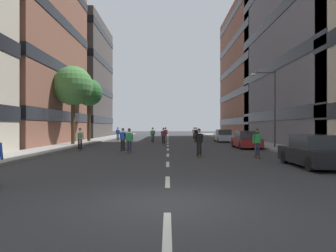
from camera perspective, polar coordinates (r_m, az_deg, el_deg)
name	(u,v)px	position (r m, az deg, el deg)	size (l,w,h in m)	color
ground_plane	(168,143)	(36.03, 0.00, -3.09)	(168.75, 168.75, 0.00)	#333335
sidewalk_left	(92,141)	(40.68, -13.56, -2.65)	(3.01, 77.34, 0.14)	gray
sidewalk_right	(244,141)	(40.67, 13.57, -2.65)	(3.01, 77.34, 0.14)	gray
lane_markings	(168,142)	(38.41, 0.00, -2.90)	(0.16, 67.20, 0.01)	silver
building_left_far	(70,80)	(57.62, -17.43, 8.03)	(12.25, 16.30, 19.82)	#4C4744
building_right_mid	(328,0)	(40.01, 27.00, 19.75)	(12.25, 23.77, 30.74)	slate
building_right_far	(267,71)	(57.83, 17.45, 9.46)	(12.25, 23.44, 22.74)	brown
parked_car_near	(224,136)	(39.17, 10.04, -1.82)	(1.82, 4.40, 1.52)	#B2B7BF
parked_car_mid	(314,152)	(16.21, 24.94, -4.35)	(1.82, 4.40, 1.52)	black
parked_car_far	(246,140)	(28.15, 14.04, -2.52)	(1.82, 4.40, 1.52)	maroon
street_tree_near	(89,93)	(39.24, -14.13, 5.83)	(3.24, 3.24, 7.47)	#4C3823
street_tree_mid	(73,86)	(33.13, -16.84, 6.95)	(3.94, 3.94, 7.82)	#4C3823
streetlamp_right	(271,101)	(28.54, 18.13, 4.42)	(2.13, 0.30, 6.50)	#3F3F44
skater_0	(257,142)	(19.84, 15.90, -2.74)	(0.53, 0.90, 1.78)	brown
skater_1	(199,141)	(20.07, 5.68, -2.71)	(0.56, 0.92, 1.78)	brown
skater_2	(153,134)	(36.56, -2.76, -1.46)	(0.55, 0.91, 1.78)	brown
skater_3	(129,139)	(22.63, -7.03, -2.41)	(0.55, 0.91, 1.78)	brown
skater_5	(123,138)	(24.82, -8.18, -2.20)	(0.57, 0.92, 1.78)	brown
skater_6	(164,135)	(33.04, -0.81, -1.61)	(0.54, 0.91, 1.78)	brown
skater_7	(194,133)	(45.18, 4.79, -1.23)	(0.57, 0.92, 1.78)	brown
skater_8	(166,133)	(42.19, -0.42, -1.31)	(0.55, 0.92, 1.78)	brown
skater_9	(80,138)	(26.02, -15.66, -2.03)	(0.55, 0.91, 1.78)	brown
skater_10	(118,133)	(43.34, -9.07, -1.28)	(0.54, 0.91, 1.78)	brown
skater_11	(196,133)	(42.19, 5.16, -1.31)	(0.54, 0.91, 1.78)	brown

